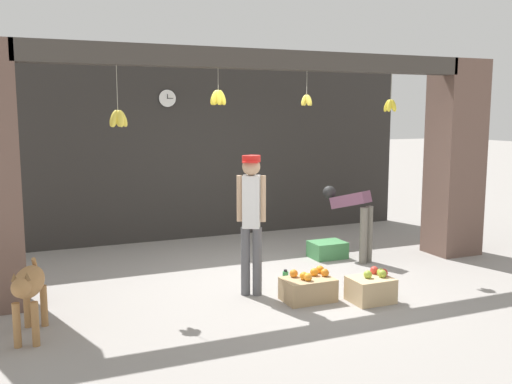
{
  "coord_description": "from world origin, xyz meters",
  "views": [
    {
      "loc": [
        -2.91,
        -6.49,
        2.19
      ],
      "look_at": [
        0.0,
        0.43,
        1.11
      ],
      "focal_mm": 40.0,
      "sensor_mm": 36.0,
      "label": 1
    }
  ],
  "objects_px": {
    "dog": "(28,286)",
    "worker_stooping": "(353,213)",
    "shopkeeper": "(251,214)",
    "produce_box_green": "(327,250)",
    "fruit_crate_oranges": "(308,288)",
    "water_bottle": "(285,281)",
    "fruit_crate_apples": "(371,288)",
    "wall_clock": "(167,98)"
  },
  "relations": [
    {
      "from": "fruit_crate_oranges",
      "to": "water_bottle",
      "type": "relative_size",
      "value": 2.25
    },
    {
      "from": "fruit_crate_apples",
      "to": "water_bottle",
      "type": "xyz_separation_m",
      "value": [
        -0.74,
        0.75,
        -0.03
      ]
    },
    {
      "from": "water_bottle",
      "to": "shopkeeper",
      "type": "bearing_deg",
      "value": 179.7
    },
    {
      "from": "shopkeeper",
      "to": "worker_stooping",
      "type": "relative_size",
      "value": 1.57
    },
    {
      "from": "fruit_crate_apples",
      "to": "water_bottle",
      "type": "height_order",
      "value": "fruit_crate_apples"
    },
    {
      "from": "worker_stooping",
      "to": "wall_clock",
      "type": "bearing_deg",
      "value": 108.53
    },
    {
      "from": "wall_clock",
      "to": "fruit_crate_apples",
      "type": "bearing_deg",
      "value": -71.23
    },
    {
      "from": "fruit_crate_oranges",
      "to": "fruit_crate_apples",
      "type": "relative_size",
      "value": 1.23
    },
    {
      "from": "dog",
      "to": "produce_box_green",
      "type": "xyz_separation_m",
      "value": [
        4.19,
        1.55,
        -0.39
      ]
    },
    {
      "from": "worker_stooping",
      "to": "fruit_crate_oranges",
      "type": "relative_size",
      "value": 1.82
    },
    {
      "from": "shopkeeper",
      "to": "wall_clock",
      "type": "height_order",
      "value": "wall_clock"
    },
    {
      "from": "fruit_crate_apples",
      "to": "fruit_crate_oranges",
      "type": "bearing_deg",
      "value": 154.49
    },
    {
      "from": "water_bottle",
      "to": "worker_stooping",
      "type": "bearing_deg",
      "value": 30.81
    },
    {
      "from": "water_bottle",
      "to": "wall_clock",
      "type": "relative_size",
      "value": 0.88
    },
    {
      "from": "dog",
      "to": "produce_box_green",
      "type": "distance_m",
      "value": 4.48
    },
    {
      "from": "dog",
      "to": "produce_box_green",
      "type": "bearing_deg",
      "value": 121.4
    },
    {
      "from": "fruit_crate_oranges",
      "to": "fruit_crate_apples",
      "type": "height_order",
      "value": "fruit_crate_apples"
    },
    {
      "from": "produce_box_green",
      "to": "wall_clock",
      "type": "relative_size",
      "value": 1.71
    },
    {
      "from": "worker_stooping",
      "to": "fruit_crate_oranges",
      "type": "distance_m",
      "value": 2.07
    },
    {
      "from": "dog",
      "to": "worker_stooping",
      "type": "relative_size",
      "value": 0.92
    },
    {
      "from": "worker_stooping",
      "to": "water_bottle",
      "type": "distance_m",
      "value": 1.89
    },
    {
      "from": "fruit_crate_oranges",
      "to": "worker_stooping",
      "type": "bearing_deg",
      "value": 42.92
    },
    {
      "from": "shopkeeper",
      "to": "wall_clock",
      "type": "bearing_deg",
      "value": -59.37
    },
    {
      "from": "produce_box_green",
      "to": "fruit_crate_oranges",
      "type": "bearing_deg",
      "value": -126.27
    },
    {
      "from": "worker_stooping",
      "to": "produce_box_green",
      "type": "distance_m",
      "value": 0.7
    },
    {
      "from": "worker_stooping",
      "to": "produce_box_green",
      "type": "xyz_separation_m",
      "value": [
        -0.27,
        0.26,
        -0.59
      ]
    },
    {
      "from": "fruit_crate_oranges",
      "to": "water_bottle",
      "type": "distance_m",
      "value": 0.45
    },
    {
      "from": "fruit_crate_oranges",
      "to": "wall_clock",
      "type": "xyz_separation_m",
      "value": [
        -0.7,
        3.67,
        2.24
      ]
    },
    {
      "from": "water_bottle",
      "to": "fruit_crate_oranges",
      "type": "bearing_deg",
      "value": -79.44
    },
    {
      "from": "dog",
      "to": "wall_clock",
      "type": "relative_size",
      "value": 3.3
    },
    {
      "from": "dog",
      "to": "worker_stooping",
      "type": "distance_m",
      "value": 4.65
    },
    {
      "from": "shopkeeper",
      "to": "produce_box_green",
      "type": "bearing_deg",
      "value": -117.95
    },
    {
      "from": "shopkeeper",
      "to": "dog",
      "type": "bearing_deg",
      "value": 36.33
    },
    {
      "from": "shopkeeper",
      "to": "produce_box_green",
      "type": "height_order",
      "value": "shopkeeper"
    },
    {
      "from": "fruit_crate_apples",
      "to": "wall_clock",
      "type": "distance_m",
      "value": 4.76
    },
    {
      "from": "dog",
      "to": "shopkeeper",
      "type": "xyz_separation_m",
      "value": [
        2.47,
        0.37,
        0.47
      ]
    },
    {
      "from": "fruit_crate_oranges",
      "to": "fruit_crate_apples",
      "type": "bearing_deg",
      "value": -25.51
    },
    {
      "from": "fruit_crate_oranges",
      "to": "fruit_crate_apples",
      "type": "distance_m",
      "value": 0.73
    },
    {
      "from": "produce_box_green",
      "to": "wall_clock",
      "type": "height_order",
      "value": "wall_clock"
    },
    {
      "from": "fruit_crate_apples",
      "to": "wall_clock",
      "type": "height_order",
      "value": "wall_clock"
    },
    {
      "from": "worker_stooping",
      "to": "water_bottle",
      "type": "xyz_separation_m",
      "value": [
        -1.54,
        -0.92,
        -0.59
      ]
    },
    {
      "from": "fruit_crate_oranges",
      "to": "produce_box_green",
      "type": "distance_m",
      "value": 2.0
    }
  ]
}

